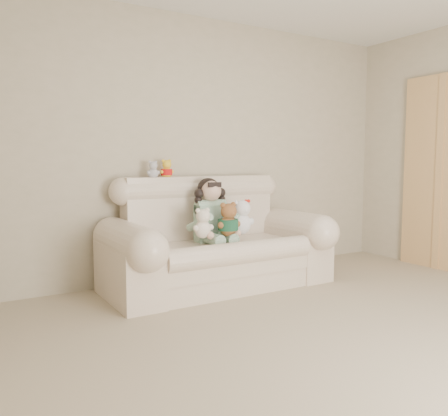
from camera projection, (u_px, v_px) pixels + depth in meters
The scene contains 10 objects.
floor at pixel (417, 357), 2.81m from camera, with size 5.00×5.00×0.00m, color tan.
wall_back at pixel (212, 149), 4.81m from camera, with size 4.50×4.50×0.00m, color #BFB197.
sofa at pixel (218, 232), 4.35m from camera, with size 2.10×0.95×1.03m, color #FFEACD, non-canonical shape.
door_panel at pixel (441, 173), 5.04m from camera, with size 0.06×0.90×2.10m, color tan.
seated_child at pixel (211, 209), 4.38m from camera, with size 0.37×0.45×0.61m, color #317B4A, non-canonical shape.
brown_teddy at pixel (228, 216), 4.20m from camera, with size 0.23×0.18×0.36m, color brown, non-canonical shape.
white_cat at pixel (241, 213), 4.31m from camera, with size 0.25×0.19×0.39m, color silver, non-canonical shape.
cream_teddy at pixel (203, 220), 4.11m from camera, with size 0.20×0.15×0.31m, color white, non-canonical shape.
yellow_mini_bear at pixel (166, 167), 4.42m from camera, with size 0.14×0.11×0.21m, color yellow, non-canonical shape.
grey_mini_plush at pixel (153, 168), 4.33m from camera, with size 0.13×0.10×0.20m, color silver, non-canonical shape.
Camera 1 is at (-2.40, -1.72, 1.17)m, focal length 37.48 mm.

